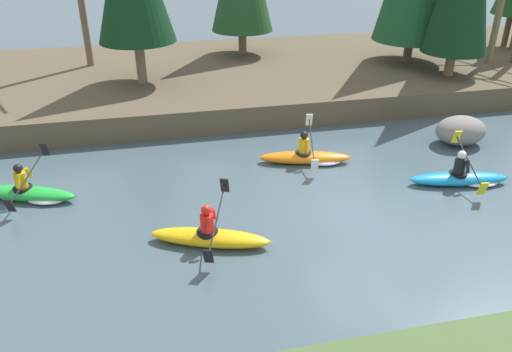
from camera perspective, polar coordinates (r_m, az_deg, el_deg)
The scene contains 8 objects.
ground_plane at distance 12.71m, azimuth 12.00°, elevation -4.05°, with size 90.00×90.00×0.00m, color #425660.
riverbank_far at distance 21.98m, azimuth 0.78°, elevation 11.51°, with size 44.00×10.38×0.89m.
bare_tree_mid_upstream at distance 23.99m, azimuth 26.07°, elevation 16.80°, with size 2.65×2.62×4.73m.
kayaker_lead at distance 14.73m, azimuth 22.60°, elevation -0.17°, with size 2.79×2.06×1.20m.
kayaker_middle at distance 14.88m, azimuth 6.05°, elevation 2.21°, with size 2.79×2.06×1.20m.
kayaker_trailing at distance 11.21m, azimuth -5.18°, elevation -6.83°, with size 2.74×2.00×1.20m.
kayaker_far_back at distance 14.14m, azimuth -24.44°, elevation -1.74°, with size 2.74×2.00×1.20m.
boulder_midstream at distance 17.26m, azimuth 22.35°, elevation 4.84°, with size 1.62×1.27×0.92m.
Camera 1 is at (-4.86, -9.75, 6.54)m, focal length 35.00 mm.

